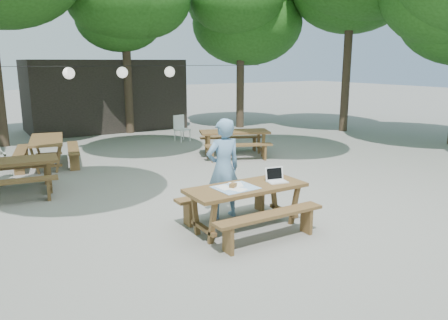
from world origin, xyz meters
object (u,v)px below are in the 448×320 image
(picnic_table_nw, at_px, (7,177))
(plastic_chair, at_px, (182,134))
(main_picnic_table, at_px, (246,207))
(woman, at_px, (223,169))

(picnic_table_nw, distance_m, plastic_chair, 7.06)
(picnic_table_nw, relative_size, plastic_chair, 2.31)
(main_picnic_table, xyz_separation_m, plastic_chair, (2.72, 8.01, -0.13))
(picnic_table_nw, distance_m, woman, 4.70)
(woman, bearing_deg, plastic_chair, -107.33)
(main_picnic_table, distance_m, picnic_table_nw, 5.21)
(woman, bearing_deg, main_picnic_table, 94.02)
(main_picnic_table, bearing_deg, plastic_chair, 71.24)
(picnic_table_nw, xyz_separation_m, woman, (3.17, -3.43, 0.50))
(picnic_table_nw, bearing_deg, plastic_chair, 40.39)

